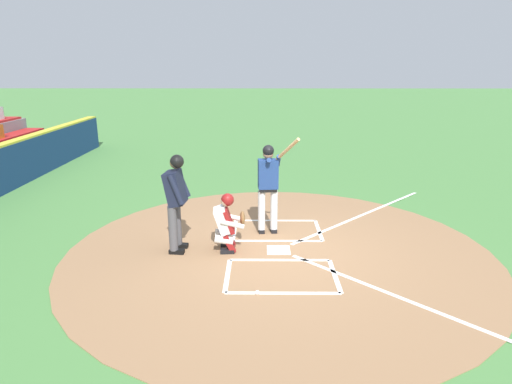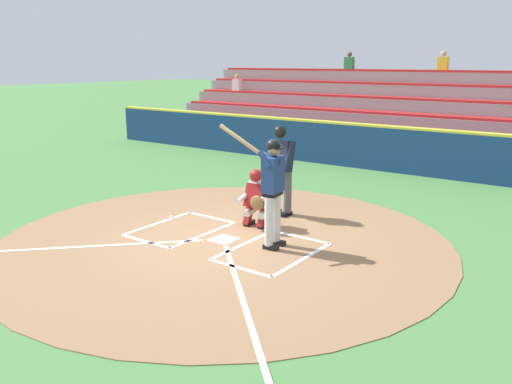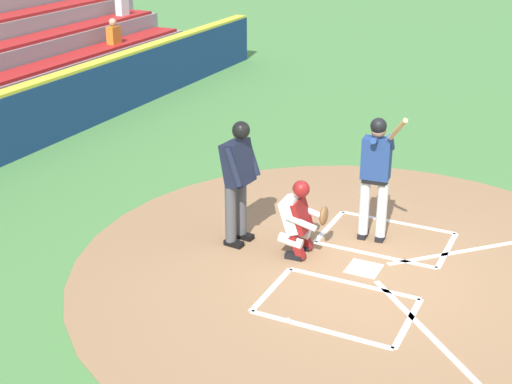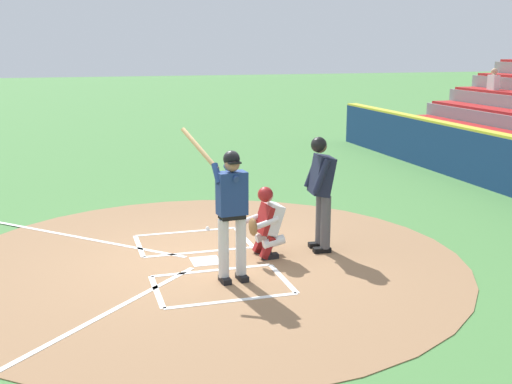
{
  "view_description": "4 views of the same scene",
  "coord_description": "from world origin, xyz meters",
  "px_view_note": "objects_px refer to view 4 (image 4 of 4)",
  "views": [
    {
      "loc": [
        7.74,
        -0.36,
        3.41
      ],
      "look_at": [
        -0.36,
        -0.43,
        1.06
      ],
      "focal_mm": 30.88,
      "sensor_mm": 36.0,
      "label": 1
    },
    {
      "loc": [
        -5.67,
        6.9,
        3.11
      ],
      "look_at": [
        -0.38,
        -0.46,
        0.85
      ],
      "focal_mm": 36.98,
      "sensor_mm": 36.0,
      "label": 2
    },
    {
      "loc": [
        8.52,
        2.53,
        4.83
      ],
      "look_at": [
        0.57,
        -1.36,
        1.11
      ],
      "focal_mm": 51.23,
      "sensor_mm": 36.0,
      "label": 3
    },
    {
      "loc": [
        -9.25,
        1.93,
        3.28
      ],
      "look_at": [
        0.11,
        -0.84,
        1.03
      ],
      "focal_mm": 45.09,
      "sensor_mm": 36.0,
      "label": 4
    }
  ],
  "objects_px": {
    "catcher": "(267,221)",
    "batter": "(231,206)",
    "plate_umpire": "(321,186)",
    "baseball": "(208,228)"
  },
  "relations": [
    {
      "from": "plate_umpire",
      "to": "baseball",
      "type": "relative_size",
      "value": 25.2
    },
    {
      "from": "batter",
      "to": "catcher",
      "type": "relative_size",
      "value": 1.88
    },
    {
      "from": "catcher",
      "to": "baseball",
      "type": "height_order",
      "value": "catcher"
    },
    {
      "from": "catcher",
      "to": "plate_umpire",
      "type": "relative_size",
      "value": 0.61
    },
    {
      "from": "batter",
      "to": "plate_umpire",
      "type": "distance_m",
      "value": 1.96
    },
    {
      "from": "catcher",
      "to": "plate_umpire",
      "type": "xyz_separation_m",
      "value": [
        0.05,
        -0.93,
        0.49
      ]
    },
    {
      "from": "plate_umpire",
      "to": "baseball",
      "type": "bearing_deg",
      "value": 42.5
    },
    {
      "from": "catcher",
      "to": "baseball",
      "type": "bearing_deg",
      "value": 18.83
    },
    {
      "from": "batter",
      "to": "catcher",
      "type": "distance_m",
      "value": 1.29
    },
    {
      "from": "catcher",
      "to": "batter",
      "type": "bearing_deg",
      "value": 138.05
    }
  ]
}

